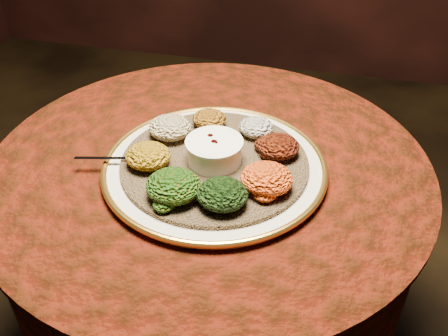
# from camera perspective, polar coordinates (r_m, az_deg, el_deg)

# --- Properties ---
(table) EXTENTS (0.96, 0.96, 0.73)m
(table) POSITION_cam_1_polar(r_m,az_deg,el_deg) (1.20, -1.60, -5.95)
(table) COLOR black
(table) RESTS_ON ground
(platter) EXTENTS (0.48, 0.48, 0.02)m
(platter) POSITION_cam_1_polar(r_m,az_deg,el_deg) (1.04, -1.08, 0.13)
(platter) COLOR silver
(platter) RESTS_ON table
(injera) EXTENTS (0.43, 0.43, 0.01)m
(injera) POSITION_cam_1_polar(r_m,az_deg,el_deg) (1.04, -1.09, 0.61)
(injera) COLOR olive
(injera) RESTS_ON platter
(stew_bowl) EXTENTS (0.12, 0.12, 0.05)m
(stew_bowl) POSITION_cam_1_polar(r_m,az_deg,el_deg) (1.02, -1.11, 2.12)
(stew_bowl) COLOR white
(stew_bowl) RESTS_ON injera
(spoon) EXTENTS (0.14, 0.05, 0.01)m
(spoon) POSITION_cam_1_polar(r_m,az_deg,el_deg) (1.05, -10.74, 1.10)
(spoon) COLOR silver
(spoon) RESTS_ON injera
(portion_ayib) EXTENTS (0.08, 0.07, 0.04)m
(portion_ayib) POSITION_cam_1_polar(r_m,az_deg,el_deg) (1.11, 3.69, 4.68)
(portion_ayib) COLOR beige
(portion_ayib) RESTS_ON injera
(portion_kitfo) EXTENTS (0.09, 0.08, 0.04)m
(portion_kitfo) POSITION_cam_1_polar(r_m,az_deg,el_deg) (1.05, 6.23, 2.49)
(portion_kitfo) COLOR black
(portion_kitfo) RESTS_ON injera
(portion_tikil) EXTENTS (0.10, 0.10, 0.05)m
(portion_tikil) POSITION_cam_1_polar(r_m,az_deg,el_deg) (0.95, 4.90, -1.21)
(portion_tikil) COLOR #C96E10
(portion_tikil) RESTS_ON injera
(portion_gomen) EXTENTS (0.10, 0.09, 0.05)m
(portion_gomen) POSITION_cam_1_polar(r_m,az_deg,el_deg) (0.91, -0.20, -3.01)
(portion_gomen) COLOR black
(portion_gomen) RESTS_ON injera
(portion_mixveg) EXTENTS (0.11, 0.10, 0.05)m
(portion_mixveg) POSITION_cam_1_polar(r_m,az_deg,el_deg) (0.93, -5.79, -2.05)
(portion_mixveg) COLOR #AD470B
(portion_mixveg) RESTS_ON injera
(portion_kik) EXTENTS (0.09, 0.09, 0.04)m
(portion_kik) POSITION_cam_1_polar(r_m,az_deg,el_deg) (1.02, -8.68, 1.38)
(portion_kik) COLOR #AC750F
(portion_kik) RESTS_ON injera
(portion_timatim) EXTENTS (0.10, 0.09, 0.05)m
(portion_timatim) POSITION_cam_1_polar(r_m,az_deg,el_deg) (1.10, -6.18, 4.63)
(portion_timatim) COLOR maroon
(portion_timatim) RESTS_ON injera
(portion_shiro) EXTENTS (0.08, 0.07, 0.04)m
(portion_shiro) POSITION_cam_1_polar(r_m,az_deg,el_deg) (1.13, -1.69, 5.62)
(portion_shiro) COLOR brown
(portion_shiro) RESTS_ON injera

